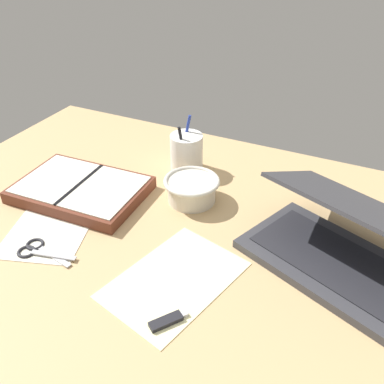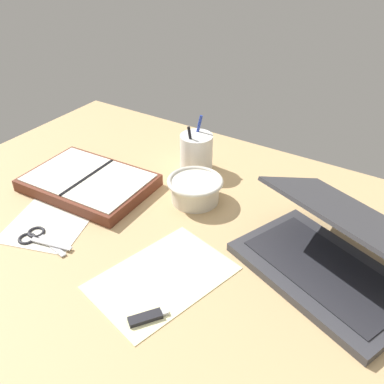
{
  "view_description": "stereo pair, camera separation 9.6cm",
  "coord_description": "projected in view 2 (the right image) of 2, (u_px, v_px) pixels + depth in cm",
  "views": [
    {
      "loc": [
        33.62,
        -63.37,
        62.41
      ],
      "look_at": [
        -0.87,
        8.57,
        9.0
      ],
      "focal_mm": 40.0,
      "sensor_mm": 36.0,
      "label": 1
    },
    {
      "loc": [
        42.0,
        -58.71,
        62.41
      ],
      "look_at": [
        -0.87,
        8.57,
        9.0
      ],
      "focal_mm": 40.0,
      "sensor_mm": 36.0,
      "label": 2
    }
  ],
  "objects": [
    {
      "name": "planner",
      "position": [
        89.0,
        182.0,
        1.09
      ],
      "size": [
        32.09,
        22.87,
        3.46
      ],
      "rotation": [
        0.0,
        0.0,
        0.04
      ],
      "color": "brown",
      "rests_on": "desk_top"
    },
    {
      "name": "scissors",
      "position": [
        36.0,
        238.0,
        0.93
      ],
      "size": [
        13.01,
        6.48,
        0.8
      ],
      "rotation": [
        0.0,
        0.0,
        0.02
      ],
      "color": "#B7B7BC",
      "rests_on": "desk_top"
    },
    {
      "name": "usb_drive",
      "position": [
        147.0,
        318.0,
        0.75
      ],
      "size": [
        5.52,
        6.77,
        1.0
      ],
      "rotation": [
        0.0,
        0.0,
        -0.63
      ],
      "color": "black",
      "rests_on": "desk_top"
    },
    {
      "name": "paper_sheet_beside_planner",
      "position": [
        56.0,
        216.0,
        1.0
      ],
      "size": [
        23.77,
        28.24,
        0.16
      ],
      "primitive_type": "cube",
      "rotation": [
        0.0,
        0.0,
        0.32
      ],
      "color": "silver",
      "rests_on": "desk_top"
    },
    {
      "name": "paper_sheet_front",
      "position": [
        162.0,
        278.0,
        0.83
      ],
      "size": [
        24.24,
        30.55,
        0.16
      ],
      "primitive_type": "cube",
      "rotation": [
        0.0,
        0.0,
        -0.25
      ],
      "color": "#F4EFB2",
      "rests_on": "desk_top"
    },
    {
      "name": "desk_top",
      "position": [
        174.0,
        242.0,
        0.94
      ],
      "size": [
        140.0,
        100.0,
        2.0
      ],
      "primitive_type": "cube",
      "color": "tan",
      "rests_on": "ground"
    },
    {
      "name": "bowl",
      "position": [
        195.0,
        189.0,
        1.04
      ],
      "size": [
        13.69,
        13.69,
        6.02
      ],
      "color": "silver",
      "rests_on": "desk_top"
    },
    {
      "name": "laptop",
      "position": [
        335.0,
        254.0,
        0.82
      ],
      "size": [
        41.69,
        37.55,
        15.61
      ],
      "rotation": [
        0.0,
        0.0,
        -0.38
      ],
      "color": "#38383D",
      "rests_on": "desk_top"
    },
    {
      "name": "pen_cup",
      "position": [
        196.0,
        152.0,
        1.15
      ],
      "size": [
        8.8,
        8.8,
        14.78
      ],
      "color": "white",
      "rests_on": "desk_top"
    }
  ]
}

